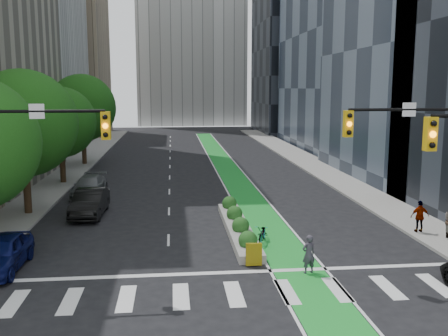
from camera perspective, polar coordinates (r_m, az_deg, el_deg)
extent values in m
plane|color=black|center=(20.23, 0.82, -13.08)|extent=(160.00, 160.00, 0.00)
cube|color=gray|center=(45.27, -18.09, -0.94)|extent=(3.60, 90.00, 0.15)
cube|color=gray|center=(46.42, 11.71, -0.43)|extent=(3.60, 90.00, 0.15)
cube|color=green|center=(49.47, 0.17, 0.26)|extent=(2.20, 70.00, 0.01)
cube|color=tan|center=(86.60, -18.23, 12.25)|extent=(14.00, 16.00, 26.00)
cube|color=black|center=(89.62, 8.64, 13.12)|extent=(14.00, 18.00, 28.00)
cylinder|color=black|center=(32.24, -21.67, -0.66)|extent=(0.44, 0.44, 5.04)
sphere|color=#17450E|center=(31.89, -22.00, 4.76)|extent=(6.40, 6.40, 6.40)
cylinder|color=black|center=(41.88, -18.01, 1.28)|extent=(0.44, 0.44, 4.48)
sphere|color=#17450E|center=(41.62, -18.19, 4.99)|extent=(5.60, 5.60, 5.60)
cylinder|color=black|center=(51.60, -15.75, 3.17)|extent=(0.44, 0.44, 5.15)
sphere|color=#17450E|center=(51.38, -15.90, 6.64)|extent=(6.60, 6.60, 6.60)
cylinder|color=black|center=(19.81, -21.37, 6.05)|extent=(5.50, 0.12, 0.12)
cube|color=gold|center=(19.30, -13.36, 4.73)|extent=(0.34, 0.28, 1.05)
sphere|color=orange|center=(19.14, -13.42, 4.69)|extent=(0.20, 0.20, 0.20)
cube|color=white|center=(19.71, -20.62, 6.08)|extent=(0.55, 0.04, 0.55)
cylinder|color=black|center=(21.42, 21.03, 6.26)|extent=(5.50, 0.12, 0.12)
cube|color=gold|center=(20.36, 14.00, 4.92)|extent=(0.34, 0.28, 1.05)
sphere|color=orange|center=(20.21, 14.15, 4.89)|extent=(0.20, 0.20, 0.20)
cube|color=white|center=(21.27, 20.40, 6.28)|extent=(0.55, 0.04, 0.55)
cube|color=gold|center=(16.67, 22.51, 3.62)|extent=(0.34, 0.28, 1.05)
sphere|color=orange|center=(16.53, 22.77, 3.56)|extent=(0.20, 0.20, 0.20)
cube|color=gray|center=(26.88, 1.61, -6.95)|extent=(1.20, 10.00, 0.40)
cube|color=yellow|center=(21.87, 3.43, -9.83)|extent=(0.70, 0.12, 1.00)
sphere|color=#194C19|center=(23.43, 2.75, -8.25)|extent=(0.90, 0.90, 0.90)
sphere|color=#194C19|center=(25.80, 1.91, -6.61)|extent=(0.90, 0.90, 0.90)
sphere|color=#194C19|center=(28.19, 1.21, -5.23)|extent=(0.90, 0.90, 0.90)
sphere|color=#194C19|center=(30.60, 0.63, -4.08)|extent=(0.90, 0.90, 0.90)
imported|color=gray|center=(25.15, 4.44, -7.46)|extent=(1.17, 1.91, 0.95)
imported|color=#36333D|center=(21.30, 9.64, -9.69)|extent=(0.69, 0.55, 1.65)
imported|color=#0D1450|center=(23.34, -24.08, -8.85)|extent=(1.85, 4.48, 1.52)
imported|color=black|center=(31.23, -15.09, -3.85)|extent=(1.85, 4.91, 1.60)
imported|color=#5D6062|center=(36.98, -15.14, -2.01)|extent=(2.24, 4.92, 1.40)
imported|color=gray|center=(28.18, 21.48, -5.17)|extent=(1.01, 0.46, 1.68)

